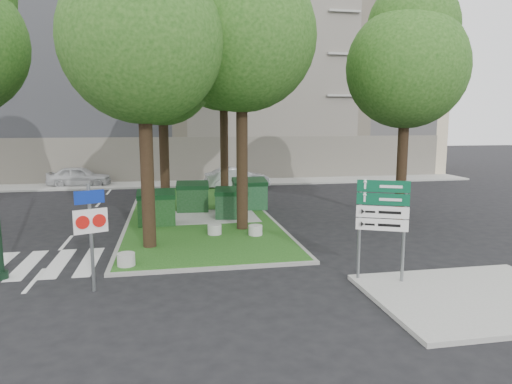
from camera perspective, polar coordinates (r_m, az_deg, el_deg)
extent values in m
plane|color=black|center=(13.65, -7.12, -9.71)|extent=(120.00, 120.00, 0.00)
cube|color=#174814|center=(21.39, -7.17, -2.71)|extent=(6.00, 16.00, 0.12)
cube|color=gray|center=(21.39, -7.17, -2.74)|extent=(6.30, 16.30, 0.10)
cube|color=#999993|center=(12.63, 25.74, -11.81)|extent=(5.00, 4.00, 0.12)
cube|color=#999993|center=(31.72, -9.28, 1.03)|extent=(42.00, 3.00, 0.12)
cube|color=silver|center=(15.35, -21.75, -8.15)|extent=(5.00, 3.00, 0.01)
cube|color=beige|center=(39.10, -9.89, 14.14)|extent=(41.00, 12.00, 16.00)
cylinder|color=black|center=(15.49, -13.50, 3.99)|extent=(0.44, 0.44, 6.16)
sphere|color=#1B4713|center=(15.63, -14.02, 17.78)|extent=(5.20, 5.20, 5.20)
cylinder|color=black|center=(17.66, -1.77, 5.72)|extent=(0.44, 0.44, 6.72)
sphere|color=#1B4713|center=(17.91, -1.83, 18.87)|extent=(5.60, 5.60, 5.60)
cylinder|color=black|center=(21.96, -11.41, 5.07)|extent=(0.44, 0.44, 5.88)
sphere|color=#1B4713|center=(22.03, -11.70, 14.38)|extent=(4.80, 4.80, 4.80)
sphere|color=#1B4713|center=(22.45, -11.03, 18.62)|extent=(3.60, 3.60, 3.60)
cylinder|color=black|center=(25.11, -4.01, 6.96)|extent=(0.44, 0.44, 7.00)
sphere|color=#1B4713|center=(25.32, -4.12, 16.62)|extent=(5.80, 5.80, 5.80)
sphere|color=#1B4713|center=(25.90, -3.52, 20.94)|extent=(4.35, 4.35, 4.35)
cylinder|color=black|center=(20.45, 17.83, 4.55)|extent=(0.44, 0.44, 5.88)
sphere|color=#1B4713|center=(20.52, 18.32, 14.54)|extent=(5.00, 5.00, 5.00)
sphere|color=#1B4713|center=(21.08, 19.03, 18.96)|extent=(3.75, 3.75, 3.75)
cube|color=black|center=(19.14, -12.31, -2.26)|extent=(1.50, 1.03, 1.16)
cube|color=black|center=(19.02, -12.38, -0.26)|extent=(1.55, 1.10, 0.34)
cube|color=#0F3613|center=(21.67, -7.91, -0.88)|extent=(1.52, 1.08, 1.14)
cube|color=black|center=(21.57, -7.95, 0.86)|extent=(1.57, 1.15, 0.33)
cube|color=black|center=(19.97, -3.05, -1.70)|extent=(1.53, 1.15, 1.10)
cube|color=black|center=(19.86, -3.06, 0.11)|extent=(1.59, 1.23, 0.32)
cube|color=#144320|center=(22.05, -0.79, -0.53)|extent=(1.56, 1.06, 1.22)
cube|color=black|center=(21.94, -0.80, 1.30)|extent=(1.61, 1.13, 0.35)
cylinder|color=#A7A6A1|center=(14.08, -15.93, -8.10)|extent=(0.52, 0.52, 0.37)
cylinder|color=#ABABA6|center=(17.05, -0.07, -4.79)|extent=(0.52, 0.52, 0.37)
cylinder|color=#A2A29D|center=(17.23, -5.20, -4.67)|extent=(0.52, 0.52, 0.37)
cylinder|color=gold|center=(22.64, -1.74, -0.89)|extent=(0.42, 0.42, 0.74)
cylinder|color=black|center=(14.64, -29.17, -9.04)|extent=(0.34, 0.34, 0.23)
cylinder|color=slate|center=(12.32, -19.89, -5.46)|extent=(0.12, 0.12, 2.80)
cube|color=navy|center=(12.11, -20.16, -0.57)|extent=(0.69, 0.32, 0.34)
cube|color=white|center=(12.22, -20.00, -3.42)|extent=(0.79, 0.36, 0.62)
cylinder|color=red|center=(12.25, -20.93, -3.44)|extent=(0.32, 0.16, 0.34)
cylinder|color=red|center=(12.19, -19.07, -3.40)|extent=(0.32, 0.16, 0.34)
cylinder|color=slate|center=(12.53, 12.81, -4.59)|extent=(0.11, 0.11, 2.69)
cylinder|color=slate|center=(12.57, 18.02, -4.76)|extent=(0.11, 0.11, 2.69)
cube|color=#094B2E|center=(12.32, 15.65, 0.71)|extent=(1.24, 0.59, 0.31)
cube|color=#094B2E|center=(12.37, 15.58, -0.85)|extent=(1.24, 0.59, 0.31)
cube|color=white|center=(12.43, 15.52, -2.41)|extent=(1.24, 0.59, 0.31)
cube|color=white|center=(12.50, 15.45, -3.94)|extent=(1.24, 0.59, 0.31)
imported|color=silver|center=(32.43, -21.22, 1.82)|extent=(4.09, 1.81, 1.37)
imported|color=#A5A8AD|center=(29.53, -2.38, 1.78)|extent=(4.20, 1.65, 1.36)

